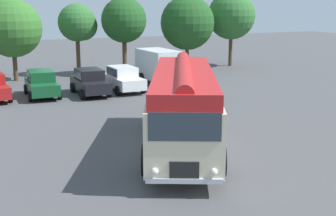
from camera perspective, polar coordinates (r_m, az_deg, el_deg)
The scene contains 11 objects.
ground_plane at distance 19.41m, azimuth 0.63°, elevation -4.88°, with size 120.00×120.00×0.00m, color #474749.
vintage_bus at distance 18.85m, azimuth 1.89°, elevation 0.54°, with size 6.62×10.14×3.49m.
car_mid_left at distance 30.78m, azimuth -15.16°, elevation 2.91°, with size 2.09×4.26×1.66m.
car_mid_right at distance 30.78m, azimuth -9.50°, elevation 3.18°, with size 1.97×4.21×1.66m.
car_far_right at distance 31.74m, azimuth -5.51°, elevation 3.58°, with size 2.06×4.25×1.66m.
box_van at distance 33.72m, azimuth -0.63°, elevation 5.07°, with size 2.57×5.86×2.50m.
tree_left_of_centre at distance 37.33m, azimuth -18.36°, elevation 9.20°, with size 4.38×4.38×6.18m.
tree_centre at distance 39.22m, azimuth -10.82°, elevation 10.04°, with size 3.17×3.06×5.80m.
tree_right_of_centre at distance 38.73m, azimuth -5.52°, elevation 10.68°, with size 3.70×3.70×6.32m.
tree_far_right at distance 41.59m, azimuth 2.29°, elevation 10.37°, with size 4.73×4.73×6.48m.
tree_extra_right at distance 44.47m, azimuth 7.82°, elevation 11.10°, with size 4.42×4.42×6.89m.
Camera 1 is at (-7.86, -16.74, 5.89)m, focal length 50.00 mm.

